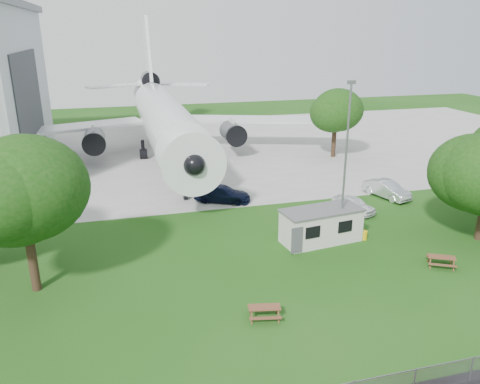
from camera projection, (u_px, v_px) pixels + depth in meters
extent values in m
plane|color=#2D5D1D|center=(263.00, 296.00, 28.66)|extent=(160.00, 160.00, 0.00)
cube|color=#B7B7B2|center=(178.00, 150.00, 63.35)|extent=(120.00, 46.00, 0.03)
cube|color=#2D3033|center=(31.00, 112.00, 52.44)|extent=(0.16, 16.00, 12.96)
cylinder|color=white|center=(165.00, 119.00, 57.55)|extent=(5.40, 34.00, 5.40)
cone|color=white|center=(189.00, 157.00, 40.20)|extent=(5.40, 5.50, 5.40)
cone|color=white|center=(150.00, 92.00, 76.46)|extent=(4.86, 9.00, 4.86)
cube|color=white|center=(61.00, 129.00, 57.80)|extent=(21.36, 10.77, 0.36)
cube|color=white|center=(254.00, 119.00, 63.92)|extent=(21.36, 10.77, 0.36)
cube|color=white|center=(148.00, 56.00, 74.60)|extent=(0.46, 9.96, 12.17)
cylinder|color=#515459|center=(94.00, 140.00, 55.70)|extent=(2.50, 4.20, 2.50)
cylinder|color=#515459|center=(232.00, 133.00, 59.86)|extent=(2.50, 4.20, 2.50)
cylinder|color=#515459|center=(150.00, 80.00, 74.89)|extent=(2.60, 4.50, 2.60)
cylinder|color=black|center=(185.00, 187.00, 44.67)|extent=(0.36, 0.36, 2.40)
cylinder|color=black|center=(143.00, 149.00, 59.05)|extent=(0.44, 0.44, 2.40)
cylinder|color=black|center=(187.00, 147.00, 60.42)|extent=(0.44, 0.44, 2.40)
cube|color=silver|center=(321.00, 226.00, 35.71)|extent=(6.28, 3.27, 2.50)
cube|color=#59595B|center=(322.00, 210.00, 35.28)|extent=(6.50, 3.49, 0.12)
cylinder|color=gold|center=(364.00, 235.00, 36.29)|extent=(0.50, 0.50, 0.70)
cylinder|color=slate|center=(345.00, 165.00, 34.37)|extent=(0.16, 0.16, 12.00)
cylinder|color=#382619|center=(33.00, 263.00, 28.76)|extent=(0.56, 0.56, 3.64)
sphere|color=#295219|center=(22.00, 195.00, 27.31)|extent=(7.77, 7.77, 7.77)
cylinder|color=#382619|center=(334.00, 145.00, 59.74)|extent=(0.56, 0.56, 3.20)
sphere|color=#295219|center=(336.00, 114.00, 58.46)|extent=(6.60, 6.60, 6.60)
imported|color=white|center=(354.00, 205.00, 41.64)|extent=(3.16, 4.49, 1.42)
imported|color=silver|center=(387.00, 189.00, 45.31)|extent=(3.04, 5.17, 1.61)
imported|color=black|center=(222.00, 194.00, 44.20)|extent=(5.76, 4.23, 1.55)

